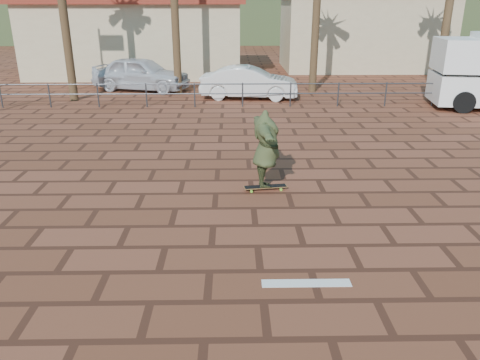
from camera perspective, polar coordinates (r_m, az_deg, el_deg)
name	(u,v)px	position (r m, az deg, el deg)	size (l,w,h in m)	color
ground	(258,246)	(8.53, 2.17, -8.07)	(120.00, 120.00, 0.00)	brown
paint_stripe	(306,283)	(7.57, 8.08, -12.34)	(1.40, 0.22, 0.01)	white
guardrail	(243,91)	(19.76, 0.32, 10.86)	(24.06, 0.06, 1.00)	#47494F
building_west	(139,35)	(30.02, -12.20, 16.94)	(12.60, 7.60, 4.50)	beige
building_east	(362,28)	(32.60, 14.71, 17.47)	(10.60, 6.60, 5.00)	beige
hill_front	(235,12)	(57.46, -0.60, 19.79)	(70.00, 18.00, 6.00)	#384C28
hill_back	(61,3)	(67.01, -21.03, 19.52)	(35.00, 14.00, 8.00)	#384C28
longboard	(265,187)	(10.94, 3.12, -0.84)	(1.04, 0.36, 0.10)	olive
skateboarder	(266,149)	(10.63, 3.21, 3.77)	(2.22, 0.60, 1.81)	#3D4625
car_silver	(141,74)	(24.10, -11.97, 12.57)	(1.92, 4.78, 1.63)	silver
car_white	(249,83)	(21.54, 1.11, 11.79)	(1.52, 4.35, 1.43)	white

